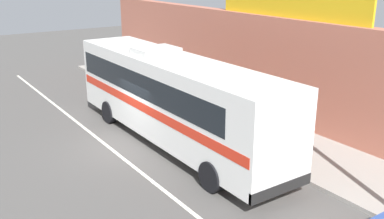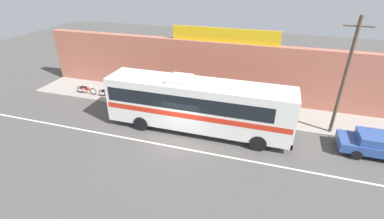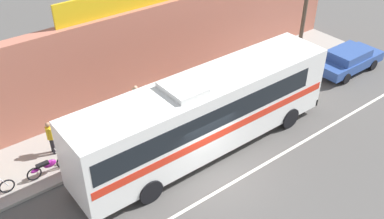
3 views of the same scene
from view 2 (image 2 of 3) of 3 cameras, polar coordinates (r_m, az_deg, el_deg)
ground_plane at (r=18.14m, az=-2.83°, el=-6.39°), size 70.00×70.00×0.00m
sidewalk_slab at (r=22.37m, az=1.68°, el=0.94°), size 30.00×3.60×0.14m
storefront_facade at (r=23.37m, az=3.21°, el=8.33°), size 30.00×0.70×4.80m
storefront_billboard at (r=22.28m, az=6.80°, el=15.12°), size 8.55×0.12×1.10m
road_center_stripe at (r=17.53m, az=-3.72°, el=-7.78°), size 30.00×0.14×0.01m
intercity_bus at (r=18.21m, az=0.95°, el=1.32°), size 12.42×2.61×3.78m
parked_car at (r=19.86m, az=34.44°, el=-6.04°), size 4.51×1.91×1.37m
utility_pole at (r=19.44m, az=29.22°, el=5.91°), size 1.60×0.22×7.62m
motorcycle_orange at (r=24.42m, az=-17.07°, el=3.36°), size 1.96×0.56×0.94m
motorcycle_green at (r=22.64m, az=-8.20°, el=2.39°), size 1.92×0.56×0.94m
motorcycle_red at (r=25.76m, az=-21.20°, el=3.95°), size 1.96×0.56×0.94m
motorcycle_blue at (r=23.23m, az=-12.07°, el=2.72°), size 1.88×0.56×0.94m
pedestrian_far_left at (r=24.98m, az=-15.19°, el=5.50°), size 0.30×0.48×1.65m
pedestrian_far_right at (r=23.65m, az=-9.39°, el=4.84°), size 0.30×0.48×1.64m
pedestrian_by_curb at (r=22.35m, az=1.33°, el=3.84°), size 0.30×0.48×1.65m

